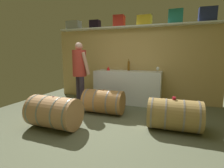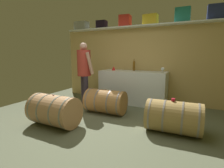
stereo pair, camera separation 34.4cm
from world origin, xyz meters
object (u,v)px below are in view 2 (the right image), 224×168
at_px(wine_barrel_far, 54,110).
at_px(work_cabinet, 132,87).
at_px(red_funnel, 114,68).
at_px(tasting_cup, 173,100).
at_px(toolcase_red, 125,21).
at_px(toolcase_teal, 183,15).
at_px(toolcase_black, 102,25).
at_px(wine_glass, 163,69).
at_px(toolcase_grey, 82,26).
at_px(wine_barrel_flank, 106,101).
at_px(toolcase_yellow, 150,20).
at_px(wine_bottle_amber, 134,66).
at_px(wine_barrel_near, 173,117).
at_px(winemaker_pouring, 84,68).
at_px(toolcase_navy, 217,12).

bearing_deg(wine_barrel_far, work_cabinet, 69.78).
relative_size(red_funnel, tasting_cup, 1.89).
height_order(toolcase_red, toolcase_teal, toolcase_teal).
height_order(toolcase_black, wine_glass, toolcase_black).
bearing_deg(toolcase_grey, work_cabinet, -6.43).
height_order(toolcase_grey, wine_glass, toolcase_grey).
distance_m(toolcase_red, wine_glass, 1.75).
relative_size(toolcase_grey, work_cabinet, 0.23).
distance_m(toolcase_teal, red_funnel, 2.21).
xyz_separation_m(work_cabinet, red_funnel, (-0.58, 0.00, 0.51)).
relative_size(wine_glass, wine_barrel_flank, 0.15).
bearing_deg(tasting_cup, toolcase_yellow, 116.26).
height_order(work_cabinet, wine_bottle_amber, wine_bottle_amber).
relative_size(toolcase_yellow, toolcase_teal, 1.07).
bearing_deg(tasting_cup, toolcase_black, 143.48).
bearing_deg(wine_barrel_near, toolcase_yellow, 115.85).
height_order(toolcase_red, winemaker_pouring, toolcase_red).
bearing_deg(wine_bottle_amber, wine_barrel_near, -51.99).
bearing_deg(wine_barrel_flank, tasting_cup, -15.65).
xyz_separation_m(wine_bottle_amber, red_funnel, (-0.57, -0.11, -0.09)).
bearing_deg(toolcase_teal, wine_barrel_far, -128.34).
bearing_deg(tasting_cup, wine_glass, 106.50).
distance_m(toolcase_navy, work_cabinet, 2.65).
bearing_deg(tasting_cup, toolcase_teal, 91.78).
bearing_deg(wine_barrel_far, wine_glass, 52.11).
bearing_deg(tasting_cup, work_cabinet, 129.49).
relative_size(toolcase_yellow, wine_barrel_flank, 0.41).
bearing_deg(winemaker_pouring, toolcase_black, 132.02).
xyz_separation_m(toolcase_yellow, wine_barrel_far, (-1.24, -2.34, -1.96)).
bearing_deg(wine_glass, toolcase_yellow, 143.06).
bearing_deg(wine_barrel_flank, wine_barrel_near, -15.47).
distance_m(wine_glass, wine_barrel_flank, 1.64).
relative_size(toolcase_red, red_funnel, 2.69).
xyz_separation_m(toolcase_teal, wine_glass, (-0.36, -0.32, -1.31)).
bearing_deg(tasting_cup, wine_barrel_near, 0.00).
xyz_separation_m(wine_glass, red_funnel, (-1.40, 0.11, -0.03)).
bearing_deg(wine_barrel_flank, toolcase_grey, 139.09).
height_order(toolcase_red, wine_bottle_amber, toolcase_red).
xyz_separation_m(toolcase_teal, wine_barrel_near, (0.07, -1.70, -2.02)).
xyz_separation_m(toolcase_red, wine_bottle_amber, (0.32, -0.11, -1.23)).
bearing_deg(toolcase_teal, tasting_cup, -85.67).
bearing_deg(wine_barrel_far, winemaker_pouring, 100.98).
xyz_separation_m(toolcase_black, work_cabinet, (1.08, -0.22, -1.79)).
height_order(wine_bottle_amber, wine_glass, wine_bottle_amber).
bearing_deg(wine_barrel_near, toolcase_red, 131.73).
bearing_deg(red_funnel, toolcase_teal, 7.10).
bearing_deg(wine_glass, wine_bottle_amber, 165.10).
height_order(toolcase_navy, winemaker_pouring, toolcase_navy).
xyz_separation_m(wine_glass, tasting_cup, (0.41, -1.38, -0.40)).
bearing_deg(toolcase_navy, winemaker_pouring, -163.74).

